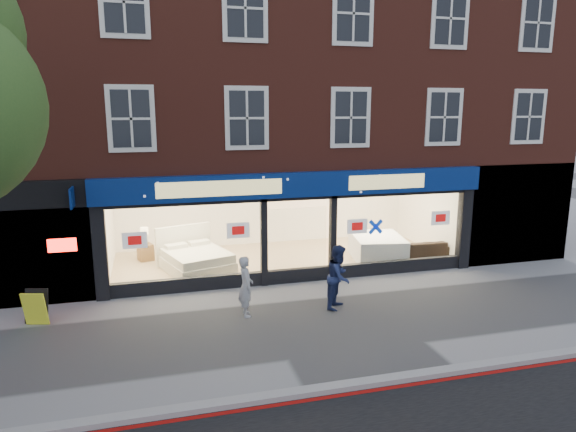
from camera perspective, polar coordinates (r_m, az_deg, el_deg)
name	(u,v)px	position (r m, az deg, el deg)	size (l,w,h in m)	color
ground	(334,322)	(12.71, 5.12, -11.64)	(120.00, 120.00, 0.00)	gray
kerb_line	(392,388)	(10.16, 11.44, -18.20)	(60.00, 0.10, 0.01)	#8C0A07
kerb_stone	(387,380)	(10.29, 10.94, -17.43)	(60.00, 0.25, 0.12)	gray
showroom_floor	(281,259)	(17.41, -0.83, -4.85)	(11.00, 4.50, 0.10)	tan
building	(267,60)	(18.38, -2.30, 16.90)	(19.00, 8.26, 10.30)	maroon
display_bed	(195,259)	(16.34, -10.24, -4.71)	(2.40, 2.65, 1.25)	beige
bedside_table	(146,252)	(17.72, -15.55, -3.90)	(0.45, 0.45, 0.55)	brown
mattress_stack	(377,248)	(17.44, 9.88, -3.48)	(1.92, 2.26, 0.79)	silver
sofa	(421,249)	(17.94, 14.54, -3.58)	(2.02, 0.79, 0.59)	black
a_board	(36,308)	(13.74, -26.23, -9.11)	(0.56, 0.36, 0.85)	yellow
pedestrian_grey	(246,286)	(12.80, -4.71, -7.78)	(0.56, 0.37, 1.53)	#9EA0A5
pedestrian_blue	(339,277)	(13.30, 5.69, -6.72)	(0.81, 0.63, 1.67)	#1B244B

